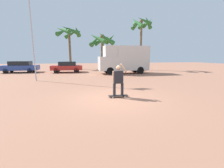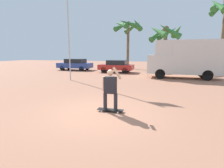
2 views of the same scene
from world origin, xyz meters
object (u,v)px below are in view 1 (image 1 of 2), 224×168
object	(u,v)px
person_skateboarder	(118,79)
palm_tree_center_background	(102,41)
flagpole	(32,24)
palm_tree_far_left	(69,33)
skateboard	(118,96)
camper_van	(124,59)
parked_car_red	(67,67)
parked_car_blue	(20,67)
palm_tree_near_van	(142,26)

from	to	relation	value
person_skateboarder	palm_tree_center_background	distance (m)	16.95
person_skateboarder	flagpole	xyz separation A→B (m)	(-5.31, 6.58, 3.61)
palm_tree_far_left	flagpole	world-z (taller)	flagpole
skateboard	person_skateboarder	bearing A→B (deg)	180.00
camper_van	parked_car_red	distance (m)	7.50
skateboard	person_skateboarder	world-z (taller)	person_skateboarder
skateboard	parked_car_red	world-z (taller)	parked_car_red
camper_van	palm_tree_center_background	size ratio (longest dim) A/B	1.05
flagpole	palm_tree_center_background	bearing A→B (deg)	53.84
parked_car_blue	flagpole	world-z (taller)	flagpole
parked_car_blue	palm_tree_near_van	size ratio (longest dim) A/B	0.57
person_skateboarder	parked_car_blue	distance (m)	16.98
palm_tree_far_left	parked_car_red	bearing A→B (deg)	-92.63
person_skateboarder	palm_tree_center_background	size ratio (longest dim) A/B	0.29
parked_car_red	skateboard	bearing A→B (deg)	-76.05
palm_tree_far_left	flagpole	distance (m)	12.11
palm_tree_center_background	flagpole	distance (m)	12.26
parked_car_blue	palm_tree_center_background	xyz separation A→B (m)	(11.03, 2.15, 3.64)
camper_van	parked_car_red	bearing A→B (deg)	157.10
person_skateboarder	parked_car_red	bearing A→B (deg)	103.95
parked_car_red	palm_tree_center_background	size ratio (longest dim) A/B	0.68
palm_tree_near_van	skateboard	bearing A→B (deg)	-117.23
skateboard	palm_tree_center_background	xyz separation A→B (m)	(1.92, 16.48, 4.33)
parked_car_red	person_skateboarder	bearing A→B (deg)	-76.05
palm_tree_near_van	palm_tree_center_background	world-z (taller)	palm_tree_near_van
skateboard	flagpole	size ratio (longest dim) A/B	0.13
person_skateboarder	camper_van	world-z (taller)	camper_van
camper_van	parked_car_red	world-z (taller)	camper_van
parked_car_blue	parked_car_red	bearing A→B (deg)	-11.02
palm_tree_far_left	palm_tree_near_van	bearing A→B (deg)	-20.44
flagpole	parked_car_red	bearing A→B (deg)	72.87
skateboard	person_skateboarder	size ratio (longest dim) A/B	0.62
camper_van	parked_car_blue	world-z (taller)	camper_van
skateboard	palm_tree_far_left	size ratio (longest dim) A/B	0.15
parked_car_blue	palm_tree_near_van	bearing A→B (deg)	0.64
skateboard	palm_tree_near_van	size ratio (longest dim) A/B	0.13
skateboard	palm_tree_far_left	distance (m)	19.49
skateboard	parked_car_red	bearing A→B (deg)	103.95
camper_van	flagpole	size ratio (longest dim) A/B	0.75
palm_tree_near_van	palm_tree_far_left	world-z (taller)	palm_tree_near_van
parked_car_red	palm_tree_far_left	world-z (taller)	palm_tree_far_left
camper_van	palm_tree_far_left	distance (m)	11.17
palm_tree_center_background	person_skateboarder	bearing A→B (deg)	-96.64
person_skateboarder	parked_car_blue	world-z (taller)	person_skateboarder
skateboard	parked_car_blue	distance (m)	16.99
person_skateboarder	flagpole	world-z (taller)	flagpole
parked_car_red	palm_tree_far_left	distance (m)	7.17
parked_car_red	parked_car_blue	size ratio (longest dim) A/B	0.89
skateboard	palm_tree_far_left	xyz separation A→B (m)	(-3.04, 18.43, 5.56)
camper_van	parked_car_blue	distance (m)	13.34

